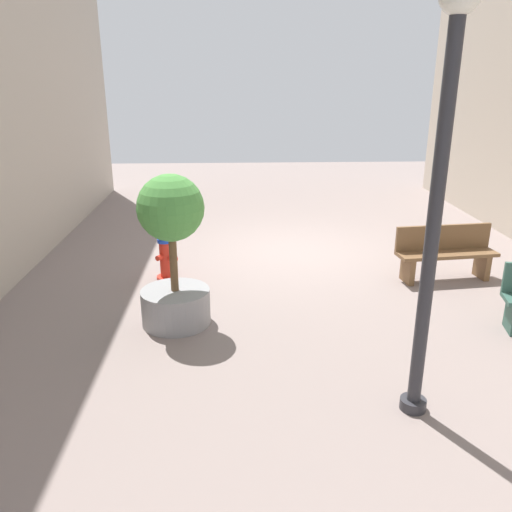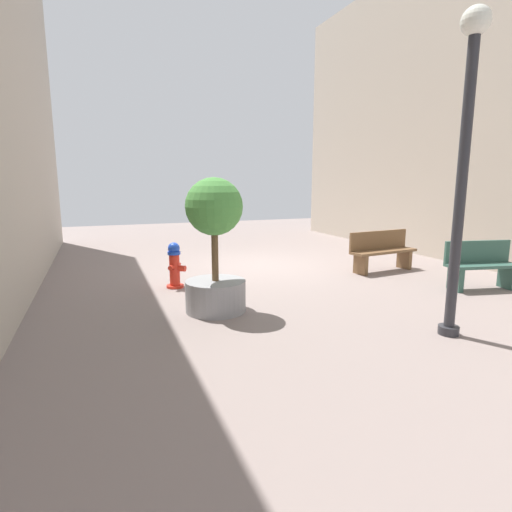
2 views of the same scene
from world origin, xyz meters
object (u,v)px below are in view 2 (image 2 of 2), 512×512
Objects in this scene: bench_far at (480,265)px; street_lamp at (465,142)px; planter_tree at (215,243)px; fire_hydrant at (175,265)px; bench_near at (382,250)px.

bench_far is 0.35× the size of street_lamp.
street_lamp is (-2.75, 2.20, 1.46)m from planter_tree.
planter_tree reaches higher than fire_hydrant.
bench_far is 0.67× the size of planter_tree.
bench_far is (-0.75, 2.08, -0.02)m from bench_near.
bench_far is at bearing 174.45° from planter_tree.
fire_hydrant is at bearing -2.38° from bench_near.
bench_far is at bearing -146.40° from street_lamp.
fire_hydrant is 0.22× the size of street_lamp.
bench_far reaches higher than fire_hydrant.
fire_hydrant is 4.89m from bench_near.
fire_hydrant is at bearing -78.85° from planter_tree.
bench_far is at bearing 109.83° from bench_near.
planter_tree is (-0.35, 1.77, 0.68)m from fire_hydrant.
planter_tree is 0.52× the size of street_lamp.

